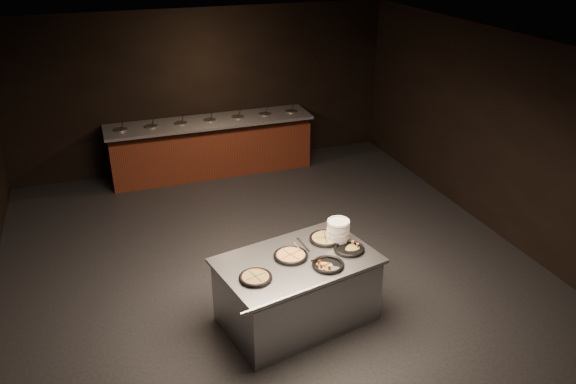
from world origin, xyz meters
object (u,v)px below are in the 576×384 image
pan_cheese_whole (291,255)px  serving_counter (297,291)px  pan_veggie_whole (255,277)px  plate_stack (338,231)px

pan_cheese_whole → serving_counter: bearing=-54.4°
pan_veggie_whole → serving_counter: bearing=20.9°
serving_counter → pan_cheese_whole: 0.46m
serving_counter → plate_stack: size_ratio=7.30×
serving_counter → plate_stack: bearing=9.2°
serving_counter → pan_cheese_whole: bearing=113.8°
serving_counter → pan_veggie_whole: bearing=-171.0°
pan_cheese_whole → pan_veggie_whole: bearing=-150.6°
serving_counter → pan_cheese_whole: (-0.05, 0.07, 0.45)m
serving_counter → pan_veggie_whole: (-0.55, -0.21, 0.45)m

